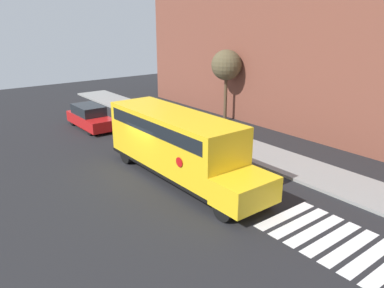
# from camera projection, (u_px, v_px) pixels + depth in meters

# --- Properties ---
(ground_plane) EXTENTS (60.00, 60.00, 0.00)m
(ground_plane) POSITION_uv_depth(u_px,v_px,m) (148.00, 172.00, 19.30)
(ground_plane) COLOR black
(sidewalk_strip) EXTENTS (44.00, 3.00, 0.15)m
(sidewalk_strip) POSITION_uv_depth(u_px,v_px,m) (238.00, 146.00, 23.06)
(sidewalk_strip) COLOR gray
(sidewalk_strip) RESTS_ON ground
(building_backdrop) EXTENTS (32.00, 4.00, 13.07)m
(building_backdrop) POSITION_uv_depth(u_px,v_px,m) (312.00, 34.00, 24.77)
(building_backdrop) COLOR brown
(building_backdrop) RESTS_ON ground
(crosswalk_stripes) EXTENTS (4.70, 3.20, 0.01)m
(crosswalk_stripes) POSITION_uv_depth(u_px,v_px,m) (332.00, 239.00, 13.49)
(crosswalk_stripes) COLOR white
(crosswalk_stripes) RESTS_ON ground
(school_bus) EXTENTS (9.94, 2.57, 3.22)m
(school_bus) POSITION_uv_depth(u_px,v_px,m) (177.00, 142.00, 18.16)
(school_bus) COLOR yellow
(school_bus) RESTS_ON ground
(parked_car) EXTENTS (4.75, 1.78, 1.63)m
(parked_car) POSITION_uv_depth(u_px,v_px,m) (90.00, 117.00, 26.80)
(parked_car) COLOR red
(parked_car) RESTS_ON ground
(tree_near_sidewalk) EXTENTS (2.26, 2.26, 5.37)m
(tree_near_sidewalk) POSITION_uv_depth(u_px,v_px,m) (226.00, 66.00, 27.67)
(tree_near_sidewalk) COLOR brown
(tree_near_sidewalk) RESTS_ON ground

